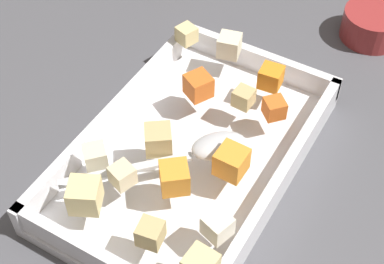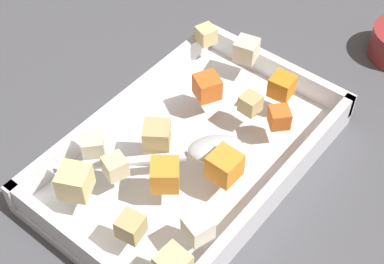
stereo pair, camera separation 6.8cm
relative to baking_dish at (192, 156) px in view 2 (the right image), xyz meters
name	(u,v)px [view 2 (the right image)]	position (x,y,z in m)	size (l,w,h in m)	color
ground_plane	(198,169)	(0.00, 0.01, -0.01)	(4.00, 4.00, 0.00)	#4C4C51
baking_dish	(192,156)	(0.00, 0.00, 0.00)	(0.37, 0.24, 0.05)	silver
carrot_chunk_heap_side	(225,166)	(0.02, 0.06, 0.05)	(0.03, 0.03, 0.03)	orange
carrot_chunk_near_left	(165,175)	(0.07, 0.02, 0.05)	(0.03, 0.03, 0.03)	orange
carrot_chunk_corner_se	(282,86)	(-0.13, 0.04, 0.05)	(0.03, 0.03, 0.03)	orange
carrot_chunk_front_center	(207,87)	(-0.07, -0.03, 0.05)	(0.03, 0.03, 0.03)	orange
carrot_chunk_far_left	(279,117)	(-0.08, 0.07, 0.05)	(0.02, 0.02, 0.02)	orange
potato_chunk_heap_top	(250,103)	(-0.08, 0.03, 0.05)	(0.02, 0.02, 0.02)	tan
potato_chunk_corner_ne	(75,182)	(0.14, -0.05, 0.05)	(0.03, 0.03, 0.03)	#E0CC89
potato_chunk_far_right	(115,166)	(0.09, -0.03, 0.05)	(0.02, 0.02, 0.02)	beige
potato_chunk_under_handle	(246,50)	(-0.15, -0.03, 0.05)	(0.03, 0.03, 0.03)	beige
potato_chunk_rim_edge	(131,227)	(0.14, 0.03, 0.05)	(0.02, 0.02, 0.02)	tan
potato_chunk_mid_right	(206,35)	(-0.15, -0.09, 0.05)	(0.02, 0.02, 0.02)	#E0CC89
potato_chunk_near_spoon	(157,136)	(0.03, -0.03, 0.05)	(0.03, 0.03, 0.03)	tan
parsnip_chunk_near_right	(198,228)	(0.10, 0.09, 0.05)	(0.03, 0.03, 0.03)	silver
parsnip_chunk_back_center	(93,145)	(0.09, -0.07, 0.05)	(0.02, 0.02, 0.02)	beige
serving_spoon	(204,151)	(0.01, 0.03, 0.04)	(0.17, 0.17, 0.02)	silver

